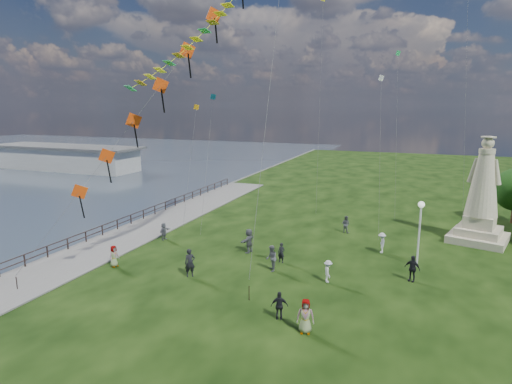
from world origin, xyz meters
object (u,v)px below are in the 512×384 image
at_px(person_9, 412,268).
at_px(person_11, 249,241).
at_px(person_3, 280,306).
at_px(person_5, 164,231).
at_px(statue, 482,203).
at_px(person_0, 190,263).
at_px(person_1, 271,258).
at_px(person_8, 382,243).
at_px(person_2, 328,271).
at_px(person_4, 305,316).
at_px(person_7, 346,224).
at_px(person_10, 114,256).
at_px(person_6, 281,253).
at_px(lamppost, 420,220).
at_px(pier_pavilion, 66,157).

bearing_deg(person_9, person_11, -165.06).
xyz_separation_m(person_3, person_9, (6.50, 8.02, 0.09)).
distance_m(person_3, person_5, 16.72).
xyz_separation_m(statue, person_0, (-18.98, -15.51, -2.39)).
relative_size(person_1, person_8, 1.14).
xyz_separation_m(statue, person_2, (-10.12, -13.09, -2.61)).
distance_m(person_0, person_3, 8.23).
xyz_separation_m(person_4, person_7, (-1.05, 18.28, -0.12)).
relative_size(person_10, person_11, 0.82).
xyz_separation_m(person_3, person_5, (-13.61, 9.72, -0.05)).
distance_m(person_7, person_11, 10.19).
distance_m(person_2, person_5, 15.49).
height_order(person_2, person_9, person_9).
xyz_separation_m(person_0, person_1, (4.80, 2.90, -0.04)).
xyz_separation_m(person_6, person_10, (-10.91, -5.09, 0.03)).
relative_size(person_3, person_11, 0.83).
height_order(lamppost, person_9, lamppost).
distance_m(person_2, person_10, 15.10).
distance_m(person_2, person_7, 11.61).
bearing_deg(person_4, pier_pavilion, 129.92).
distance_m(person_2, person_11, 7.81).
relative_size(pier_pavilion, lamppost, 6.27).
height_order(person_2, person_5, person_5).
bearing_deg(person_3, person_5, -52.75).
distance_m(statue, person_10, 29.70).
relative_size(statue, person_8, 5.50).
height_order(pier_pavilion, person_1, pier_pavilion).
distance_m(pier_pavilion, person_1, 62.44).
height_order(person_6, person_11, person_11).
relative_size(person_1, person_11, 0.97).
distance_m(person_6, person_11, 3.29).
distance_m(person_1, person_4, 8.39).
bearing_deg(person_11, person_4, 41.36).
bearing_deg(person_6, person_5, -178.37).
bearing_deg(person_10, person_0, -75.75).
bearing_deg(person_1, person_4, 7.70).
bearing_deg(person_10, person_8, -49.92).
distance_m(person_2, person_9, 5.54).
height_order(lamppost, person_6, lamppost).
distance_m(lamppost, person_10, 21.86).
bearing_deg(lamppost, statue, 59.54).
bearing_deg(statue, lamppost, -104.87).
height_order(pier_pavilion, person_9, pier_pavilion).
relative_size(person_4, person_11, 0.95).
height_order(pier_pavilion, person_6, pier_pavilion).
bearing_deg(person_6, statue, 47.25).
bearing_deg(person_5, pier_pavilion, 53.90).
bearing_deg(person_6, lamppost, 26.19).
bearing_deg(person_10, person_1, -62.50).
distance_m(person_0, person_11, 6.19).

